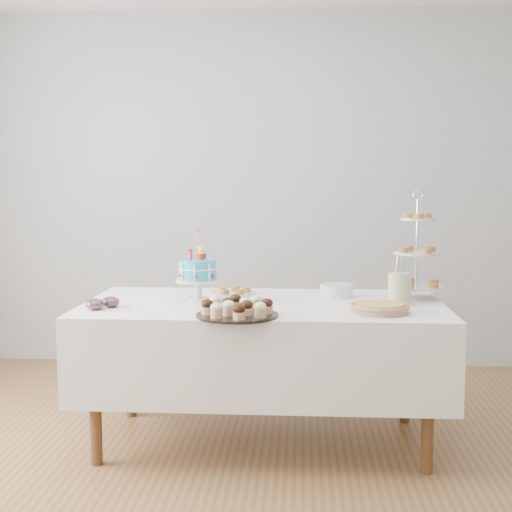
# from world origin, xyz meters

# --- Properties ---
(floor) EXTENTS (5.00, 5.00, 0.00)m
(floor) POSITION_xyz_m (0.00, 0.00, 0.00)
(floor) COLOR brown
(floor) RESTS_ON ground
(walls) EXTENTS (5.04, 4.04, 2.70)m
(walls) POSITION_xyz_m (0.00, 0.00, 1.35)
(walls) COLOR #A0A3A5
(walls) RESTS_ON floor
(table) EXTENTS (1.92, 1.02, 0.77)m
(table) POSITION_xyz_m (0.00, 0.30, 0.54)
(table) COLOR silver
(table) RESTS_ON floor
(birthday_cake) EXTENTS (0.25, 0.25, 0.38)m
(birthday_cake) POSITION_xyz_m (-0.36, 0.35, 0.87)
(birthday_cake) COLOR silver
(birthday_cake) RESTS_ON table
(cupcake_tray) EXTENTS (0.40, 0.40, 0.09)m
(cupcake_tray) POSITION_xyz_m (-0.10, -0.10, 0.81)
(cupcake_tray) COLOR black
(cupcake_tray) RESTS_ON table
(pie) EXTENTS (0.30, 0.30, 0.05)m
(pie) POSITION_xyz_m (0.59, 0.05, 0.80)
(pie) COLOR #A17A57
(pie) RESTS_ON table
(tiered_stand) EXTENTS (0.31, 0.31, 0.60)m
(tiered_stand) POSITION_xyz_m (0.84, 0.50, 1.02)
(tiered_stand) COLOR silver
(tiered_stand) RESTS_ON table
(plate_stack) EXTENTS (0.19, 0.19, 0.07)m
(plate_stack) POSITION_xyz_m (0.40, 0.52, 0.81)
(plate_stack) COLOR silver
(plate_stack) RESTS_ON table
(pastry_plate) EXTENTS (0.26, 0.26, 0.04)m
(pastry_plate) POSITION_xyz_m (-0.18, 0.56, 0.79)
(pastry_plate) COLOR silver
(pastry_plate) RESTS_ON table
(jam_bowl_a) EXTENTS (0.10, 0.10, 0.06)m
(jam_bowl_a) POSITION_xyz_m (-0.84, 0.03, 0.80)
(jam_bowl_a) COLOR silver
(jam_bowl_a) RESTS_ON table
(jam_bowl_b) EXTENTS (0.10, 0.10, 0.06)m
(jam_bowl_b) POSITION_xyz_m (-0.78, 0.11, 0.80)
(jam_bowl_b) COLOR silver
(jam_bowl_b) RESTS_ON table
(utensil_pitcher) EXTENTS (0.12, 0.11, 0.26)m
(utensil_pitcher) POSITION_xyz_m (0.72, 0.29, 0.86)
(utensil_pitcher) COLOR #EFE7CE
(utensil_pitcher) RESTS_ON table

